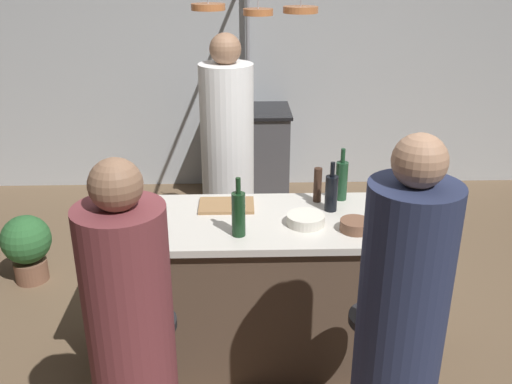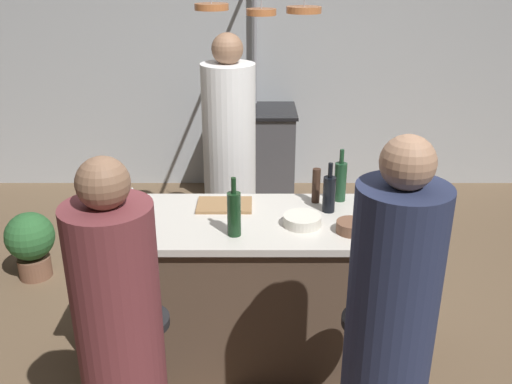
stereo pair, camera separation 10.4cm
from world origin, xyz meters
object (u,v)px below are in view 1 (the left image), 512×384
(bar_stool_left, at_px, (154,371))
(potted_plant, at_px, (27,245))
(guest_left, at_px, (134,362))
(wine_bottle_red, at_px, (239,213))
(mixing_bowl_ceramic, at_px, (306,220))
(bar_stool_right, at_px, (371,367))
(guest_right, at_px, (398,344))
(stove_range, at_px, (249,153))
(wine_glass_near_right_guest, at_px, (134,195))
(mixing_bowl_wooden, at_px, (355,225))
(wine_bottle_green, at_px, (341,180))
(chef, at_px, (228,168))
(wine_bottle_dark, at_px, (331,192))
(pepper_mill, at_px, (318,185))
(wine_glass_by_chef, at_px, (389,220))
(cutting_board, at_px, (227,205))

(bar_stool_left, xyz_separation_m, potted_plant, (-1.14, 1.49, -0.08))
(guest_left, height_order, wine_bottle_red, guest_left)
(bar_stool_left, height_order, mixing_bowl_ceramic, mixing_bowl_ceramic)
(bar_stool_right, height_order, guest_right, guest_right)
(stove_range, relative_size, guest_right, 0.53)
(wine_glass_near_right_guest, distance_m, mixing_bowl_wooden, 1.24)
(bar_stool_right, distance_m, wine_bottle_green, 1.10)
(guest_right, xyz_separation_m, mixing_bowl_ceramic, (-0.29, 0.89, 0.15))
(bar_stool_left, relative_size, bar_stool_right, 1.00)
(bar_stool_left, relative_size, wine_glass_near_right_guest, 4.66)
(stove_range, relative_size, chef, 0.50)
(mixing_bowl_wooden, bearing_deg, guest_left, -141.22)
(guest_right, bearing_deg, bar_stool_right, 90.41)
(wine_bottle_green, bearing_deg, guest_right, -88.26)
(guest_right, bearing_deg, wine_bottle_dark, 96.50)
(pepper_mill, relative_size, wine_bottle_red, 0.65)
(mixing_bowl_wooden, bearing_deg, stove_range, 101.26)
(wine_bottle_green, bearing_deg, bar_stool_right, -87.75)
(wine_glass_near_right_guest, bearing_deg, wine_bottle_dark, -0.53)
(wine_bottle_red, bearing_deg, wine_glass_by_chef, -4.18)
(wine_bottle_dark, distance_m, wine_glass_by_chef, 0.43)
(mixing_bowl_ceramic, xyz_separation_m, mixing_bowl_wooden, (0.26, -0.08, 0.00))
(bar_stool_left, relative_size, guest_right, 0.40)
(cutting_board, xyz_separation_m, wine_glass_by_chef, (0.84, -0.42, 0.10))
(potted_plant, height_order, wine_glass_by_chef, wine_glass_by_chef)
(chef, relative_size, wine_glass_near_right_guest, 12.23)
(bar_stool_left, height_order, pepper_mill, pepper_mill)
(cutting_board, height_order, wine_bottle_dark, wine_bottle_dark)
(guest_left, bearing_deg, cutting_board, 73.10)
(wine_bottle_green, bearing_deg, potted_plant, 164.32)
(chef, distance_m, pepper_mill, 0.96)
(guest_left, height_order, bar_stool_right, guest_left)
(pepper_mill, bearing_deg, guest_right, -81.32)
(wine_bottle_dark, bearing_deg, potted_plant, 159.79)
(stove_range, height_order, mixing_bowl_ceramic, mixing_bowl_ceramic)
(bar_stool_right, distance_m, wine_bottle_red, 1.01)
(guest_left, distance_m, wine_bottle_dark, 1.48)
(bar_stool_right, xyz_separation_m, wine_bottle_red, (-0.65, 0.43, 0.65))
(pepper_mill, bearing_deg, stove_range, 99.40)
(guest_left, xyz_separation_m, wine_glass_by_chef, (1.20, 0.75, 0.26))
(wine_bottle_dark, distance_m, mixing_bowl_ceramic, 0.26)
(bar_stool_left, xyz_separation_m, guest_left, (-0.00, -0.38, 0.37))
(mixing_bowl_ceramic, bearing_deg, bar_stool_left, -145.46)
(wine_bottle_red, height_order, wine_glass_by_chef, wine_bottle_red)
(cutting_board, bearing_deg, wine_bottle_dark, -6.14)
(chef, distance_m, guest_left, 2.04)
(chef, distance_m, mixing_bowl_wooden, 1.36)
(mixing_bowl_ceramic, bearing_deg, potted_plant, 153.74)
(guest_right, bearing_deg, wine_bottle_red, 130.11)
(mixing_bowl_ceramic, bearing_deg, guest_left, -130.57)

